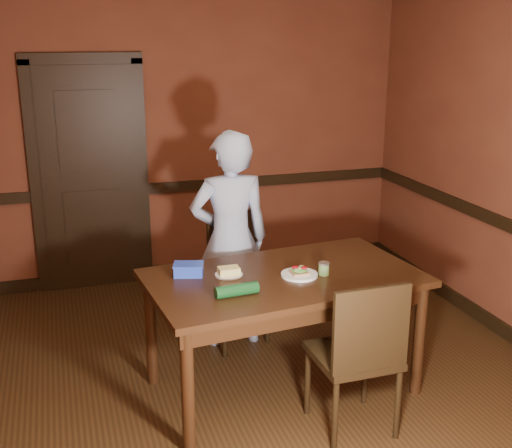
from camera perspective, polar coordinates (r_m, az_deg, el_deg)
floor at (r=4.54m, az=1.37°, el=-14.04°), size 4.00×4.50×0.01m
wall_back at (r=6.15m, az=-5.37°, el=7.56°), size 4.00×0.02×2.70m
wall_front at (r=2.15m, az=21.71°, el=-11.42°), size 4.00×0.02×2.70m
dado_back at (r=6.22m, az=-5.23°, el=3.44°), size 4.00×0.03×0.10m
baseboard_back at (r=6.47m, az=-5.03°, el=-3.82°), size 4.00×0.03×0.12m
door at (r=6.04m, az=-14.57°, el=4.42°), size 1.05×0.07×2.20m
dining_table at (r=4.32m, az=2.42°, el=-9.60°), size 1.83×1.15×0.82m
chair_far at (r=4.93m, az=-2.20°, el=-5.12°), size 0.58×0.58×0.98m
chair_near at (r=3.93m, az=8.63°, el=-11.20°), size 0.47×0.47×0.99m
person at (r=4.80m, az=-2.31°, el=-1.42°), size 0.61×0.41×1.65m
sandwich_plate at (r=4.14m, az=3.87°, el=-4.40°), size 0.24×0.24×0.06m
sauce_jar at (r=4.16m, az=6.05°, el=-3.96°), size 0.07×0.07×0.08m
cheese_saucer at (r=4.14m, az=-2.44°, el=-4.31°), size 0.18×0.18×0.06m
food_tub at (r=4.15m, az=-6.01°, el=-4.04°), size 0.22×0.18×0.08m
wrapped_veg at (r=3.82m, az=-1.73°, el=-5.89°), size 0.27×0.10×0.07m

